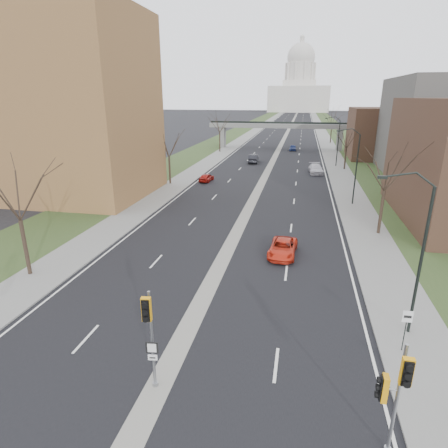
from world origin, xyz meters
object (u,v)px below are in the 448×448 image
(signal_pole_median, at_px, (149,326))
(car_right_far, at_px, (293,148))
(car_right_near, at_px, (283,248))
(car_right_mid, at_px, (316,169))
(signal_pole_right, at_px, (395,387))
(speed_limit_sign, at_px, (406,323))
(car_left_far, at_px, (253,159))
(car_left_near, at_px, (206,177))

(signal_pole_median, relative_size, car_right_far, 1.22)
(car_right_near, distance_m, car_right_mid, 35.50)
(signal_pole_right, height_order, car_right_mid, signal_pole_right)
(signal_pole_median, distance_m, car_right_near, 16.82)
(speed_limit_sign, relative_size, car_left_far, 0.47)
(car_left_far, distance_m, car_right_mid, 14.26)
(signal_pole_median, relative_size, car_left_far, 0.98)
(speed_limit_sign, height_order, car_right_near, speed_limit_sign)
(car_right_near, height_order, car_right_mid, car_right_mid)
(signal_pole_median, height_order, signal_pole_right, signal_pole_median)
(car_right_mid, bearing_deg, signal_pole_median, -103.51)
(signal_pole_right, bearing_deg, car_right_mid, 92.51)
(signal_pole_median, relative_size, car_right_mid, 0.90)
(signal_pole_right, distance_m, speed_limit_sign, 6.65)
(signal_pole_median, xyz_separation_m, signal_pole_right, (9.22, -1.27, -0.28))
(signal_pole_right, xyz_separation_m, car_right_far, (-5.72, 80.09, -2.34))
(speed_limit_sign, xyz_separation_m, car_right_far, (-7.71, 73.88, -1.01))
(signal_pole_median, xyz_separation_m, speed_limit_sign, (11.20, 4.94, -1.61))
(signal_pole_right, distance_m, car_left_near, 46.23)
(car_left_near, xyz_separation_m, car_right_far, (11.65, 37.31, 0.04))
(speed_limit_sign, distance_m, car_right_mid, 46.44)
(signal_pole_right, height_order, car_left_far, signal_pole_right)
(car_left_near, bearing_deg, speed_limit_sign, 122.74)
(speed_limit_sign, xyz_separation_m, car_right_mid, (-3.09, 46.33, -0.91))
(signal_pole_right, relative_size, car_right_mid, 0.88)
(signal_pole_right, xyz_separation_m, car_left_near, (-17.37, 42.78, -2.38))
(car_right_near, bearing_deg, speed_limit_sign, -55.69)
(car_right_far, bearing_deg, car_right_mid, -81.22)
(signal_pole_right, bearing_deg, speed_limit_sign, 73.56)
(speed_limit_sign, height_order, car_right_mid, speed_limit_sign)
(car_left_far, distance_m, car_right_near, 44.49)
(car_right_far, bearing_deg, car_left_far, -110.55)
(car_left_far, height_order, car_right_near, car_left_far)
(signal_pole_median, relative_size, car_left_near, 1.29)
(car_left_near, height_order, car_left_far, car_left_far)
(signal_pole_median, xyz_separation_m, car_left_far, (-3.40, 59.69, -2.49))
(car_left_far, bearing_deg, car_left_near, 72.91)
(car_right_far, bearing_deg, speed_limit_sign, -84.77)
(speed_limit_sign, distance_m, car_left_near, 41.39)
(signal_pole_right, bearing_deg, car_right_far, 95.39)
(speed_limit_sign, relative_size, car_right_mid, 0.43)
(car_right_mid, relative_size, car_right_far, 1.35)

